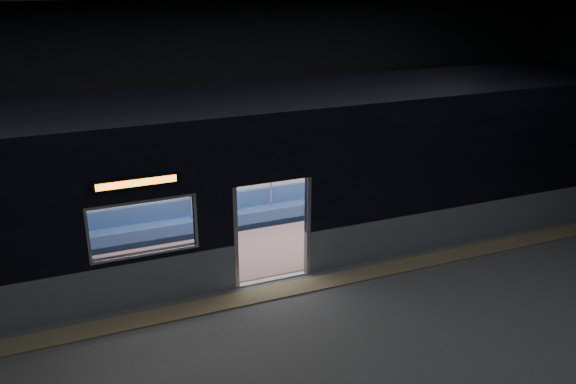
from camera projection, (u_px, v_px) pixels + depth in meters
station_floor at (293, 306)px, 11.07m from camera, size 24.00×14.00×0.01m
station_envelope at (294, 107)px, 9.76m from camera, size 24.00×14.00×5.00m
tactile_strip at (282, 291)px, 11.53m from camera, size 22.80×0.50×0.03m
metro_car at (246, 168)px, 12.61m from camera, size 18.00×3.04×3.35m
passenger at (413, 171)px, 15.54m from camera, size 0.43×0.75×1.46m
handbag at (419, 179)px, 15.38m from camera, size 0.37×0.34×0.16m
transit_map at (395, 144)px, 15.42m from camera, size 1.11×0.03×0.72m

